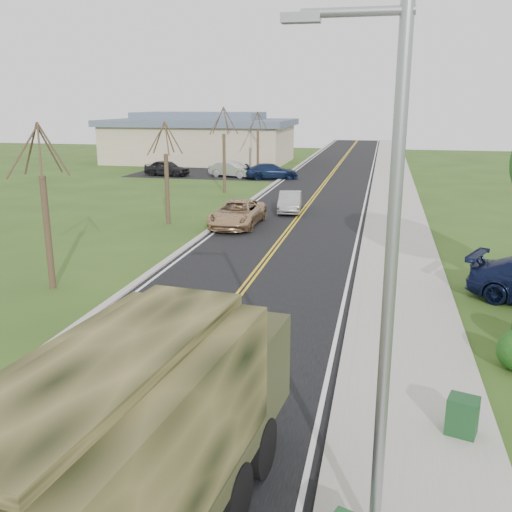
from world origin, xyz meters
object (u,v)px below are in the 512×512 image
(sedan_silver, at_px, (290,202))
(utility_box_near, at_px, (462,416))
(suv_champagne, at_px, (237,214))
(military_truck, at_px, (143,430))

(sedan_silver, relative_size, utility_box_near, 4.85)
(sedan_silver, bearing_deg, suv_champagne, -120.22)
(suv_champagne, relative_size, sedan_silver, 1.34)
(military_truck, distance_m, utility_box_near, 6.82)
(utility_box_near, bearing_deg, military_truck, -124.00)
(military_truck, height_order, utility_box_near, military_truck)
(suv_champagne, height_order, utility_box_near, suv_champagne)
(military_truck, relative_size, suv_champagne, 1.43)
(military_truck, relative_size, utility_box_near, 9.27)
(suv_champagne, xyz_separation_m, sedan_silver, (2.18, 4.90, -0.08))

